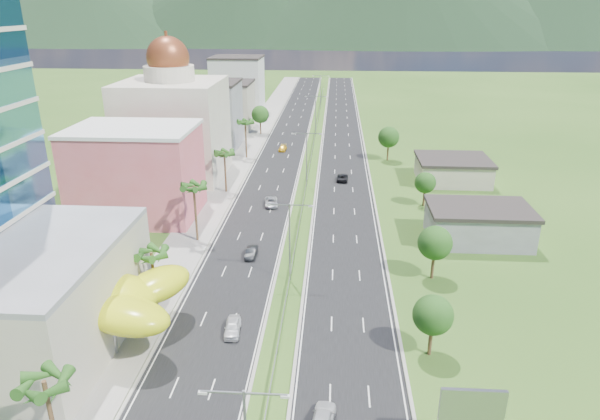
# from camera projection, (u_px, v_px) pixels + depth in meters

# --- Properties ---
(ground) EXTENTS (500.00, 500.00, 0.00)m
(ground) POSITION_uv_depth(u_px,v_px,m) (283.00, 322.00, 62.00)
(ground) COLOR #2D5119
(ground) RESTS_ON ground
(road_left) EXTENTS (11.00, 260.00, 0.04)m
(road_left) POSITION_uv_depth(u_px,v_px,m) (287.00, 139.00, 146.21)
(road_left) COLOR black
(road_left) RESTS_ON ground
(road_right) EXTENTS (11.00, 260.00, 0.04)m
(road_right) POSITION_uv_depth(u_px,v_px,m) (342.00, 140.00, 145.28)
(road_right) COLOR black
(road_right) RESTS_ON ground
(sidewalk_left) EXTENTS (7.00, 260.00, 0.12)m
(sidewalk_left) POSITION_uv_depth(u_px,v_px,m) (253.00, 138.00, 146.79)
(sidewalk_left) COLOR gray
(sidewalk_left) RESTS_ON ground
(median_guardrail) EXTENTS (0.10, 216.06, 0.76)m
(median_guardrail) POSITION_uv_depth(u_px,v_px,m) (312.00, 154.00, 128.77)
(median_guardrail) COLOR gray
(median_guardrail) RESTS_ON ground
(streetlight_median_b) EXTENTS (6.04, 0.25, 11.00)m
(streetlight_median_b) POSITION_uv_depth(u_px,v_px,m) (290.00, 234.00, 68.87)
(streetlight_median_b) COLOR gray
(streetlight_median_b) RESTS_ON ground
(streetlight_median_c) EXTENTS (6.04, 0.25, 11.00)m
(streetlight_median_c) POSITION_uv_depth(u_px,v_px,m) (307.00, 153.00, 106.09)
(streetlight_median_c) COLOR gray
(streetlight_median_c) RESTS_ON ground
(streetlight_median_d) EXTENTS (6.04, 0.25, 11.00)m
(streetlight_median_d) POSITION_uv_depth(u_px,v_px,m) (316.00, 111.00, 147.97)
(streetlight_median_d) COLOR gray
(streetlight_median_d) RESTS_ON ground
(streetlight_median_e) EXTENTS (6.04, 0.25, 11.00)m
(streetlight_median_e) POSITION_uv_depth(u_px,v_px,m) (321.00, 87.00, 189.84)
(streetlight_median_e) COLOR gray
(streetlight_median_e) RESTS_ON ground
(lime_canopy) EXTENTS (18.00, 15.00, 7.40)m
(lime_canopy) POSITION_uv_depth(u_px,v_px,m) (95.00, 296.00, 57.72)
(lime_canopy) COLOR #C3CC13
(lime_canopy) RESTS_ON ground
(pink_shophouse) EXTENTS (20.00, 15.00, 15.00)m
(pink_shophouse) POSITION_uv_depth(u_px,v_px,m) (137.00, 174.00, 90.81)
(pink_shophouse) COLOR #D35660
(pink_shophouse) RESTS_ON ground
(domed_building) EXTENTS (20.00, 20.00, 28.70)m
(domed_building) POSITION_uv_depth(u_px,v_px,m) (174.00, 123.00, 110.82)
(domed_building) COLOR beige
(domed_building) RESTS_ON ground
(midrise_grey) EXTENTS (16.00, 15.00, 16.00)m
(midrise_grey) POSITION_uv_depth(u_px,v_px,m) (207.00, 116.00, 135.24)
(midrise_grey) COLOR slate
(midrise_grey) RESTS_ON ground
(midrise_beige) EXTENTS (16.00, 15.00, 13.00)m
(midrise_beige) POSITION_uv_depth(u_px,v_px,m) (224.00, 106.00, 156.25)
(midrise_beige) COLOR #ADA68F
(midrise_beige) RESTS_ON ground
(midrise_white) EXTENTS (16.00, 15.00, 18.00)m
(midrise_white) POSITION_uv_depth(u_px,v_px,m) (238.00, 86.00, 176.75)
(midrise_white) COLOR silver
(midrise_white) RESTS_ON ground
(billboard) EXTENTS (5.20, 0.35, 6.20)m
(billboard) POSITION_uv_depth(u_px,v_px,m) (472.00, 408.00, 42.60)
(billboard) COLOR gray
(billboard) RESTS_ON ground
(shed_near) EXTENTS (15.00, 10.00, 5.00)m
(shed_near) POSITION_uv_depth(u_px,v_px,m) (478.00, 225.00, 82.62)
(shed_near) COLOR slate
(shed_near) RESTS_ON ground
(shed_far) EXTENTS (14.00, 12.00, 4.40)m
(shed_far) POSITION_uv_depth(u_px,v_px,m) (452.00, 171.00, 110.52)
(shed_far) COLOR #ADA68F
(shed_far) RESTS_ON ground
(palm_tree_a) EXTENTS (3.60, 3.60, 9.10)m
(palm_tree_a) POSITION_uv_depth(u_px,v_px,m) (45.00, 387.00, 39.60)
(palm_tree_a) COLOR #47301C
(palm_tree_a) RESTS_ON ground
(palm_tree_b) EXTENTS (3.60, 3.60, 8.10)m
(palm_tree_b) POSITION_uv_depth(u_px,v_px,m) (151.00, 256.00, 62.28)
(palm_tree_b) COLOR #47301C
(palm_tree_b) RESTS_ON ground
(palm_tree_c) EXTENTS (3.60, 3.60, 9.60)m
(palm_tree_c) POSITION_uv_depth(u_px,v_px,m) (194.00, 189.00, 80.37)
(palm_tree_c) COLOR #47301C
(palm_tree_c) RESTS_ON ground
(palm_tree_d) EXTENTS (3.60, 3.60, 8.60)m
(palm_tree_d) POSITION_uv_depth(u_px,v_px,m) (224.00, 155.00, 102.12)
(palm_tree_d) COLOR #47301C
(palm_tree_d) RESTS_ON ground
(palm_tree_e) EXTENTS (3.60, 3.60, 9.40)m
(palm_tree_e) POSITION_uv_depth(u_px,v_px,m) (245.00, 124.00, 125.10)
(palm_tree_e) COLOR #47301C
(palm_tree_e) RESTS_ON ground
(leafy_tree_lfar) EXTENTS (4.90, 4.90, 8.05)m
(leafy_tree_lfar) POSITION_uv_depth(u_px,v_px,m) (260.00, 115.00, 149.35)
(leafy_tree_lfar) COLOR #47301C
(leafy_tree_lfar) RESTS_ON ground
(leafy_tree_ra) EXTENTS (4.20, 4.20, 6.90)m
(leafy_tree_ra) POSITION_uv_depth(u_px,v_px,m) (433.00, 315.00, 54.63)
(leafy_tree_ra) COLOR #47301C
(leafy_tree_ra) RESTS_ON ground
(leafy_tree_rb) EXTENTS (4.55, 4.55, 7.47)m
(leafy_tree_rb) POSITION_uv_depth(u_px,v_px,m) (435.00, 243.00, 70.12)
(leafy_tree_rb) COLOR #47301C
(leafy_tree_rb) RESTS_ON ground
(leafy_tree_rc) EXTENTS (3.85, 3.85, 6.33)m
(leafy_tree_rc) POSITION_uv_depth(u_px,v_px,m) (425.00, 183.00, 96.28)
(leafy_tree_rc) COLOR #47301C
(leafy_tree_rc) RESTS_ON ground
(leafy_tree_rd) EXTENTS (4.90, 4.90, 8.05)m
(leafy_tree_rd) POSITION_uv_depth(u_px,v_px,m) (389.00, 137.00, 124.01)
(leafy_tree_rd) COLOR #47301C
(leafy_tree_rd) RESTS_ON ground
(mountain_ridge) EXTENTS (860.00, 140.00, 90.00)m
(mountain_ridge) POSITION_uv_depth(u_px,v_px,m) (398.00, 45.00, 477.01)
(mountain_ridge) COLOR black
(mountain_ridge) RESTS_ON ground
(car_white_near_left) EXTENTS (2.08, 4.39, 1.45)m
(car_white_near_left) POSITION_uv_depth(u_px,v_px,m) (233.00, 327.00, 59.74)
(car_white_near_left) COLOR silver
(car_white_near_left) RESTS_ON road_left
(car_dark_left) EXTENTS (1.50, 4.05, 1.32)m
(car_dark_left) POSITION_uv_depth(u_px,v_px,m) (251.00, 252.00, 77.81)
(car_dark_left) COLOR black
(car_dark_left) RESTS_ON road_left
(car_silver_mid_left) EXTENTS (2.92, 5.16, 1.36)m
(car_silver_mid_left) POSITION_uv_depth(u_px,v_px,m) (271.00, 202.00, 97.45)
(car_silver_mid_left) COLOR #A0A2A7
(car_silver_mid_left) RESTS_ON road_left
(car_yellow_far_left) EXTENTS (1.95, 4.33, 1.23)m
(car_yellow_far_left) POSITION_uv_depth(u_px,v_px,m) (283.00, 148.00, 134.05)
(car_yellow_far_left) COLOR gold
(car_yellow_far_left) RESTS_ON road_left
(car_white_near_right) EXTENTS (2.56, 5.00, 1.63)m
(car_white_near_right) POSITION_uv_depth(u_px,v_px,m) (323.00, 419.00, 46.38)
(car_white_near_right) COLOR silver
(car_white_near_right) RESTS_ON road_right
(car_dark_far_right) EXTENTS (2.47, 4.89, 1.33)m
(car_dark_far_right) POSITION_uv_depth(u_px,v_px,m) (342.00, 177.00, 111.34)
(car_dark_far_right) COLOR black
(car_dark_far_right) RESTS_ON road_right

